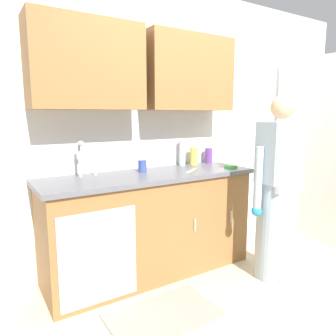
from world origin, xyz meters
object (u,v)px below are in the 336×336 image
(person_at_sink, at_px, (277,203))
(bottle_water_short, at_px, (209,156))
(sink, at_px, (91,181))
(sponge, at_px, (231,167))
(cup_by_sink, at_px, (142,166))
(bottle_cleaner_spray, at_px, (182,153))
(bottle_soap, at_px, (194,156))
(knife_on_counter, at_px, (191,171))

(person_at_sink, xyz_separation_m, bottle_water_short, (-0.06, 0.88, 0.33))
(sink, relative_size, person_at_sink, 0.31)
(sink, height_order, sponge, sink)
(sponge, bearing_deg, cup_by_sink, 161.05)
(bottle_cleaner_spray, bearing_deg, sink, -168.23)
(sink, xyz_separation_m, bottle_soap, (1.17, 0.18, 0.11))
(person_at_sink, bearing_deg, bottle_soap, 107.44)
(bottle_soap, bearing_deg, sink, -171.15)
(person_at_sink, height_order, bottle_soap, person_at_sink)
(sink, xyz_separation_m, sponge, (1.34, -0.21, 0.03))
(bottle_water_short, height_order, bottle_cleaner_spray, bottle_cleaner_spray)
(person_at_sink, relative_size, bottle_water_short, 10.04)
(person_at_sink, height_order, sponge, person_at_sink)
(person_at_sink, height_order, bottle_water_short, person_at_sink)
(bottle_cleaner_spray, relative_size, sponge, 2.38)
(sink, xyz_separation_m, bottle_water_short, (1.39, 0.20, 0.10))
(sink, relative_size, bottle_soap, 2.73)
(bottle_cleaner_spray, height_order, cup_by_sink, bottle_cleaner_spray)
(bottle_water_short, height_order, cup_by_sink, bottle_water_short)
(sink, bearing_deg, sponge, -8.77)
(bottle_water_short, bearing_deg, bottle_soap, -175.16)
(knife_on_counter, bearing_deg, cup_by_sink, 119.12)
(sink, height_order, bottle_cleaner_spray, sink)
(person_at_sink, xyz_separation_m, bottle_soap, (-0.27, 0.87, 0.34))
(knife_on_counter, relative_size, sponge, 2.18)
(cup_by_sink, height_order, knife_on_counter, cup_by_sink)
(sponge, bearing_deg, person_at_sink, -76.90)
(bottle_soap, height_order, cup_by_sink, bottle_soap)
(bottle_cleaner_spray, distance_m, sponge, 0.52)
(cup_by_sink, relative_size, knife_on_counter, 0.46)
(bottle_cleaner_spray, bearing_deg, bottle_soap, -16.42)
(person_at_sink, bearing_deg, knife_on_counter, 131.96)
(bottle_cleaner_spray, relative_size, cup_by_sink, 2.39)
(sink, distance_m, person_at_sink, 1.62)
(cup_by_sink, bearing_deg, bottle_cleaner_spray, 14.81)
(sink, bearing_deg, bottle_cleaner_spray, 11.77)
(person_at_sink, distance_m, bottle_soap, 0.97)
(bottle_water_short, xyz_separation_m, sponge, (-0.05, -0.41, -0.07))
(bottle_cleaner_spray, xyz_separation_m, knife_on_counter, (-0.12, -0.33, -0.13))
(bottle_water_short, relative_size, cup_by_sink, 1.48)
(cup_by_sink, distance_m, knife_on_counter, 0.46)
(bottle_soap, height_order, bottle_water_short, bottle_soap)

